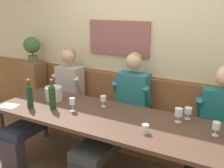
# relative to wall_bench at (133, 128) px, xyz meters

# --- Properties ---
(room_wall_back) EXTENTS (6.80, 0.12, 2.80)m
(room_wall_back) POSITION_rel_wall_bench_xyz_m (-0.00, 0.26, 1.12)
(room_wall_back) COLOR beige
(room_wall_back) RESTS_ON ground
(wood_wainscot_panel) EXTENTS (6.80, 0.03, 0.96)m
(wood_wainscot_panel) POSITION_rel_wall_bench_xyz_m (0.00, 0.21, 0.20)
(wood_wainscot_panel) COLOR brown
(wood_wainscot_panel) RESTS_ON ground
(wall_bench) EXTENTS (2.94, 0.42, 0.94)m
(wall_bench) POSITION_rel_wall_bench_xyz_m (0.00, 0.00, 0.00)
(wall_bench) COLOR brown
(wall_bench) RESTS_ON ground
(dining_table) EXTENTS (2.64, 0.86, 0.73)m
(dining_table) POSITION_rel_wall_bench_xyz_m (0.00, -0.71, 0.38)
(dining_table) COLOR #4B3428
(dining_table) RESTS_ON ground
(person_center_left_seat) EXTENTS (0.47, 1.32, 1.29)m
(person_center_left_seat) POSITION_rel_wall_bench_xyz_m (-1.02, -0.36, 0.36)
(person_center_left_seat) COLOR #373036
(person_center_left_seat) RESTS_ON ground
(person_left_seat) EXTENTS (0.51, 1.31, 1.31)m
(person_left_seat) POSITION_rel_wall_bench_xyz_m (-0.00, -0.37, 0.35)
(person_left_seat) COLOR #252A33
(person_left_seat) RESTS_ON ground
(person_right_seat) EXTENTS (0.53, 1.31, 1.26)m
(person_right_seat) POSITION_rel_wall_bench_xyz_m (1.07, -0.41, 0.32)
(person_right_seat) COLOR #362D3A
(person_right_seat) RESTS_ON ground
(ice_bucket) EXTENTS (0.21, 0.21, 0.17)m
(ice_bucket) POSITION_rel_wall_bench_xyz_m (-0.81, -0.60, 0.53)
(ice_bucket) COLOR silver
(ice_bucket) RESTS_ON dining_table
(wine_bottle_clear_water) EXTENTS (0.07, 0.07, 0.34)m
(wine_bottle_clear_water) POSITION_rel_wall_bench_xyz_m (-0.90, -0.92, 0.59)
(wine_bottle_clear_water) COLOR #163621
(wine_bottle_clear_water) RESTS_ON dining_table
(wine_bottle_amber_mid) EXTENTS (0.08, 0.08, 0.35)m
(wine_bottle_amber_mid) POSITION_rel_wall_bench_xyz_m (-0.64, -0.82, 0.60)
(wine_bottle_amber_mid) COLOR #1C3D1B
(wine_bottle_amber_mid) RESTS_ON dining_table
(wine_glass_center_rear) EXTENTS (0.08, 0.08, 0.15)m
(wine_glass_center_rear) POSITION_rel_wall_bench_xyz_m (0.72, -0.49, 0.55)
(wine_glass_center_rear) COLOR silver
(wine_glass_center_rear) RESTS_ON dining_table
(wine_glass_mid_left) EXTENTS (0.06, 0.06, 0.15)m
(wine_glass_mid_left) POSITION_rel_wall_bench_xyz_m (-0.40, -0.77, 0.55)
(wine_glass_mid_left) COLOR silver
(wine_glass_mid_left) RESTS_ON dining_table
(wine_glass_near_bucket) EXTENTS (0.08, 0.08, 0.13)m
(wine_glass_near_bucket) POSITION_rel_wall_bench_xyz_m (0.78, -0.37, 0.54)
(wine_glass_near_bucket) COLOR silver
(wine_glass_near_bucket) RESTS_ON dining_table
(wine_glass_by_bottle) EXTENTS (0.07, 0.07, 0.13)m
(wine_glass_by_bottle) POSITION_rel_wall_bench_xyz_m (-0.16, -0.50, 0.54)
(wine_glass_by_bottle) COLOR silver
(wine_glass_by_bottle) RESTS_ON dining_table
(wine_glass_right_end) EXTENTS (0.07, 0.07, 0.13)m
(wine_glass_right_end) POSITION_rel_wall_bench_xyz_m (1.09, -0.61, 0.54)
(wine_glass_right_end) COLOR silver
(wine_glass_right_end) RESTS_ON dining_table
(water_tumbler_right) EXTENTS (0.07, 0.07, 0.09)m
(water_tumbler_right) POSITION_rel_wall_bench_xyz_m (0.51, -0.88, 0.49)
(water_tumbler_right) COLOR silver
(water_tumbler_right) RESTS_ON dining_table
(tasting_sheet_left_guest) EXTENTS (0.24, 0.19, 0.00)m
(tasting_sheet_left_guest) POSITION_rel_wall_bench_xyz_m (-1.16, -1.01, 0.45)
(tasting_sheet_left_guest) COLOR white
(tasting_sheet_left_guest) RESTS_ON dining_table
(corner_pedestal) EXTENTS (0.28, 0.28, 1.00)m
(corner_pedestal) POSITION_rel_wall_bench_xyz_m (-1.77, 0.03, 0.22)
(corner_pedestal) COLOR brown
(corner_pedestal) RESTS_ON ground
(potted_plant) EXTENTS (0.26, 0.26, 0.40)m
(potted_plant) POSITION_rel_wall_bench_xyz_m (-1.77, 0.03, 0.96)
(potted_plant) COLOR brown
(potted_plant) RESTS_ON corner_pedestal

